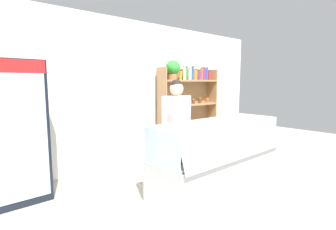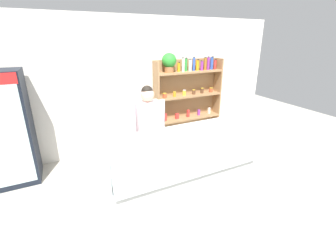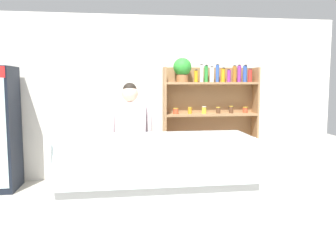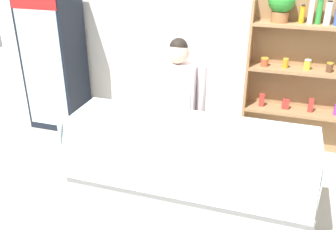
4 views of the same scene
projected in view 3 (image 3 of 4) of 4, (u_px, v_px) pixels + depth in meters
name	position (u px, v px, depth m)	size (l,w,h in m)	color
ground_plane	(151.00, 226.00, 3.66)	(12.00, 12.00, 0.00)	#B7B2A3
back_wall	(141.00, 97.00, 5.51)	(6.80, 0.10, 2.70)	white
shelving_unit	(206.00, 109.00, 5.43)	(1.57, 0.30, 1.99)	#9E754C
deli_display_case	(156.00, 196.00, 3.73)	(2.16, 0.76, 1.01)	silver
shop_clerk	(130.00, 134.00, 4.21)	(0.57, 0.25, 1.60)	#4C4233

